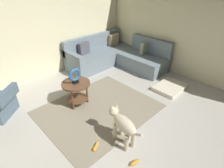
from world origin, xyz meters
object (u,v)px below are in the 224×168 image
Objects in this scene: dog_toy_rope at (96,147)px; dog_bed_mat at (170,87)px; dog at (123,124)px; sectional_couch at (116,57)px; torus_sculpture at (75,76)px; dog_toy_bone at (135,162)px; side_table at (76,88)px.

dog_bed_mat is at bearing 2.63° from dog_toy_rope.
dog_toy_rope is (-0.43, 0.20, -0.35)m from dog.
sectional_couch is 3.08m from dog.
torus_sculpture is 1.99m from dog_toy_bone.
dog_toy_rope is (-2.54, -2.05, -0.27)m from sectional_couch.
dog_bed_mat reaches higher than dog_toy_bone.
dog is 4.77× the size of dog_toy_rope.
sectional_couch is at bearing 22.46° from torus_sculpture.
dog_bed_mat is at bearing -90.36° from sectional_couch.
side_table is (-2.04, -0.84, 0.12)m from sectional_couch.
sectional_couch is 12.50× the size of dog_toy_bone.
dog_toy_bone is at bearing -97.90° from torus_sculpture.
side_table is 2.33m from dog_bed_mat.
sectional_couch is 2.25m from torus_sculpture.
dog_toy_rope is (-2.52, -0.12, -0.02)m from dog_bed_mat.
dog_toy_rope is at bearing 164.95° from dog.
torus_sculpture is 0.41× the size of dog_bed_mat.
dog_toy_rope is at bearing -177.37° from dog_bed_mat.
sectional_couch reaches higher than dog_toy_bone.
side_table is at bearing 151.75° from dog_bed_mat.
torus_sculpture is 1.44m from dog.
dog_toy_bone is (-0.19, -0.45, -0.35)m from dog.
side_table is 0.75× the size of dog_bed_mat.
dog is at bearing -92.57° from torus_sculpture.
dog_toy_rope is at bearing -141.05° from sectional_couch.
dog is at bearing -171.49° from dog_bed_mat.
sectional_couch is 3.55m from dog_toy_bone.
dog_toy_bone is (-2.30, -2.70, -0.26)m from sectional_couch.
sectional_couch is 12.72× the size of dog_toy_rope.
dog_bed_mat is 2.41m from dog_toy_bone.
dog_bed_mat is at bearing 17.96° from dog.
sectional_couch is at bearing 22.46° from side_table.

